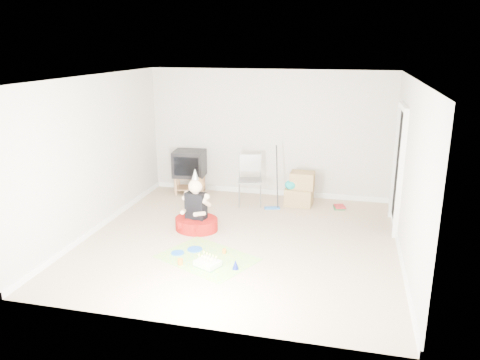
% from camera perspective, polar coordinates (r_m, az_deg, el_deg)
% --- Properties ---
extents(ground, '(5.00, 5.00, 0.00)m').
position_cam_1_polar(ground, '(7.70, 0.03, -7.31)').
color(ground, tan).
rests_on(ground, ground).
extents(doorway_recess, '(0.02, 0.90, 2.05)m').
position_cam_1_polar(doorway_recess, '(8.37, 18.80, 1.16)').
color(doorway_recess, black).
rests_on(doorway_recess, ground).
extents(tv_stand, '(0.67, 0.48, 0.38)m').
position_cam_1_polar(tv_stand, '(10.01, -6.12, -0.34)').
color(tv_stand, '#9C6F46').
rests_on(tv_stand, ground).
extents(crt_tv, '(0.68, 0.58, 0.55)m').
position_cam_1_polar(crt_tv, '(9.90, -6.19, 2.02)').
color(crt_tv, black).
rests_on(crt_tv, tv_stand).
extents(folding_chair, '(0.54, 0.52, 1.02)m').
position_cam_1_polar(folding_chair, '(9.18, 1.23, -0.08)').
color(folding_chair, gray).
rests_on(folding_chair, ground).
extents(cardboard_boxes, '(0.56, 0.44, 0.67)m').
position_cam_1_polar(cardboard_boxes, '(9.28, 7.30, -1.15)').
color(cardboard_boxes, '#A58450').
rests_on(cardboard_boxes, ground).
extents(floor_mop, '(0.31, 0.39, 1.19)m').
position_cam_1_polar(floor_mop, '(9.03, 3.97, -1.95)').
color(floor_mop, blue).
rests_on(floor_mop, ground).
extents(book_pile, '(0.25, 0.29, 0.06)m').
position_cam_1_polar(book_pile, '(9.31, 12.05, -3.23)').
color(book_pile, '#226837').
rests_on(book_pile, ground).
extents(seated_woman, '(0.88, 0.88, 1.08)m').
position_cam_1_polar(seated_woman, '(8.06, -5.35, -4.46)').
color(seated_woman, '#9E130E').
rests_on(seated_woman, ground).
extents(party_mat, '(1.65, 1.47, 0.01)m').
position_cam_1_polar(party_mat, '(7.11, -4.04, -9.45)').
color(party_mat, '#FF35A9').
rests_on(party_mat, ground).
extents(birthday_cake, '(0.41, 0.38, 0.15)m').
position_cam_1_polar(birthday_cake, '(6.84, -3.97, -10.14)').
color(birthday_cake, silver).
rests_on(birthday_cake, party_mat).
extents(blue_plate_near, '(0.33, 0.33, 0.01)m').
position_cam_1_polar(blue_plate_near, '(7.38, -5.53, -8.40)').
color(blue_plate_near, blue).
rests_on(blue_plate_near, party_mat).
extents(blue_plate_far, '(0.21, 0.21, 0.01)m').
position_cam_1_polar(blue_plate_far, '(7.29, -7.61, -8.79)').
color(blue_plate_far, blue).
rests_on(blue_plate_far, party_mat).
extents(orange_cup_near, '(0.09, 0.09, 0.07)m').
position_cam_1_polar(orange_cup_near, '(7.22, -1.93, -8.66)').
color(orange_cup_near, orange).
rests_on(orange_cup_near, party_mat).
extents(orange_cup_far, '(0.11, 0.11, 0.09)m').
position_cam_1_polar(orange_cup_far, '(6.93, -7.29, -9.85)').
color(orange_cup_far, orange).
rests_on(orange_cup_far, party_mat).
extents(blue_party_hat, '(0.10, 0.10, 0.14)m').
position_cam_1_polar(blue_party_hat, '(6.73, -0.55, -10.26)').
color(blue_party_hat, '#1725A1').
rests_on(blue_party_hat, party_mat).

